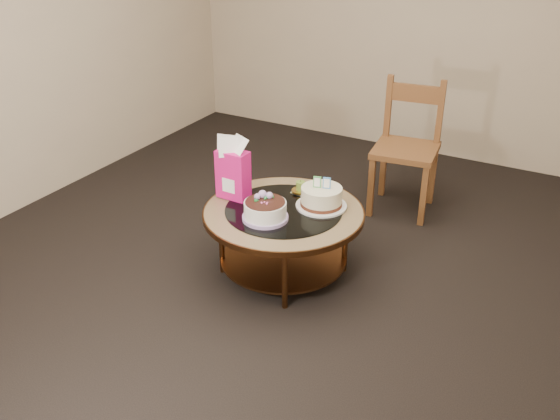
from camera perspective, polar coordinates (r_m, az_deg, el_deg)
The scene contains 8 objects.
ground at distance 4.14m, azimuth 0.31°, elevation -5.57°, with size 5.00×5.00×0.00m, color black.
room_walls at distance 3.55m, azimuth 0.38°, elevation 15.81°, with size 4.52×5.02×2.61m.
coffee_table at distance 3.95m, azimuth 0.32°, elevation -0.97°, with size 1.02×1.02×0.46m.
decorated_cake at distance 3.78m, azimuth -1.37°, elevation -0.10°, with size 0.28×0.28×0.16m.
cream_cake at distance 3.93m, azimuth 3.81°, elevation 1.15°, with size 0.32×0.32×0.20m.
gift_bag at distance 3.99m, azimuth -4.33°, elevation 3.84°, with size 0.21×0.15×0.41m.
pillar_candle at distance 4.12m, azimuth 1.88°, elevation 1.96°, with size 0.12×0.12×0.09m.
dining_chair at distance 4.84m, azimuth 11.52°, elevation 5.68°, with size 0.52×0.52×1.00m.
Camera 1 is at (1.67, -3.05, 2.26)m, focal length 40.00 mm.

